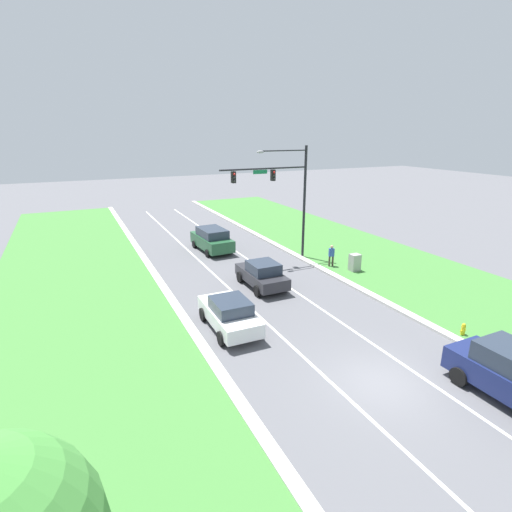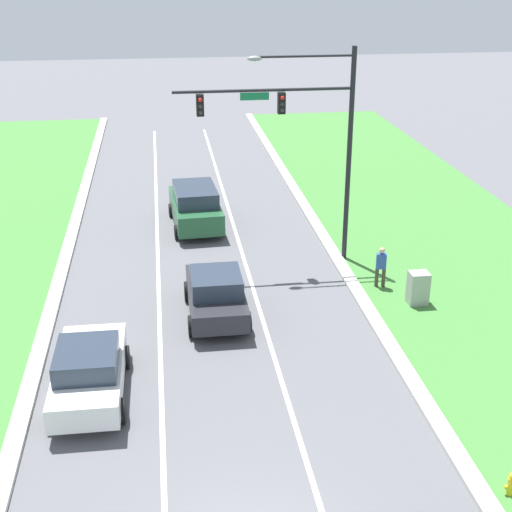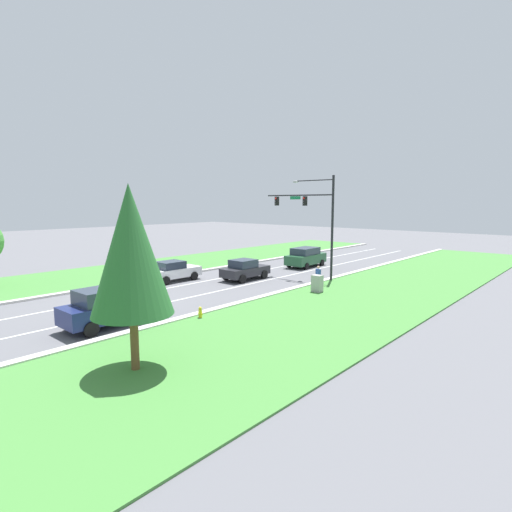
{
  "view_description": "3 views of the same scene",
  "coord_description": "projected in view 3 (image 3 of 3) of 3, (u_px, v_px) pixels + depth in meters",
  "views": [
    {
      "loc": [
        -10.42,
        -10.27,
        9.67
      ],
      "look_at": [
        0.35,
        12.58,
        1.76
      ],
      "focal_mm": 28.0,
      "sensor_mm": 36.0,
      "label": 1
    },
    {
      "loc": [
        -1.45,
        -11.03,
        11.86
      ],
      "look_at": [
        1.95,
        13.68,
        1.26
      ],
      "focal_mm": 50.0,
      "sensor_mm": 36.0,
      "label": 2
    },
    {
      "loc": [
        23.15,
        -12.76,
        6.47
      ],
      "look_at": [
        0.14,
        12.9,
        1.87
      ],
      "focal_mm": 28.0,
      "sensor_mm": 36.0,
      "label": 3
    }
  ],
  "objects": [
    {
      "name": "white_sedan",
      "position": [
        173.0,
        271.0,
        33.11
      ],
      "size": [
        2.14,
        4.61,
        1.69
      ],
      "rotation": [
        0.0,
        0.0,
        -0.01
      ],
      "color": "white",
      "rests_on": "ground_plane"
    },
    {
      "name": "forest_suv",
      "position": [
        306.0,
        257.0,
        40.64
      ],
      "size": [
        2.48,
        5.02,
        1.96
      ],
      "rotation": [
        0.0,
        0.0,
        0.06
      ],
      "color": "#235633",
      "rests_on": "ground_plane"
    },
    {
      "name": "ground_plane",
      "position": [
        120.0,
        304.0,
        25.59
      ],
      "size": [
        160.0,
        160.0,
        0.0
      ],
      "primitive_type": "plane",
      "color": "#5B5B60"
    },
    {
      "name": "pedestrian",
      "position": [
        318.0,
        276.0,
        30.54
      ],
      "size": [
        0.42,
        0.31,
        1.69
      ],
      "rotation": [
        0.0,
        0.0,
        2.87
      ],
      "color": "#42382D",
      "rests_on": "ground_plane"
    },
    {
      "name": "charcoal_sedan",
      "position": [
        245.0,
        269.0,
        33.74
      ],
      "size": [
        2.13,
        4.36,
        1.74
      ],
      "rotation": [
        0.0,
        0.0,
        0.0
      ],
      "color": "#28282D",
      "rests_on": "ground_plane"
    },
    {
      "name": "conifer_near_right_tree",
      "position": [
        131.0,
        250.0,
        14.84
      ],
      "size": [
        3.08,
        3.08,
        7.2
      ],
      "color": "brown",
      "rests_on": "ground_plane"
    },
    {
      "name": "curb_strip_left",
      "position": [
        80.0,
        290.0,
        29.32
      ],
      "size": [
        0.5,
        90.0,
        0.15
      ],
      "color": "beige",
      "rests_on": "ground_plane"
    },
    {
      "name": "utility_cabinet",
      "position": [
        317.0,
        284.0,
        28.81
      ],
      "size": [
        0.7,
        0.6,
        1.3
      ],
      "color": "#9E9E99",
      "rests_on": "ground_plane"
    },
    {
      "name": "fire_hydrant",
      "position": [
        200.0,
        313.0,
        22.35
      ],
      "size": [
        0.34,
        0.2,
        0.7
      ],
      "color": "gold",
      "rests_on": "ground_plane"
    },
    {
      "name": "grass_verge_left",
      "position": [
        52.0,
        282.0,
        32.8
      ],
      "size": [
        10.0,
        90.0,
        0.08
      ],
      "color": "#427F38",
      "rests_on": "ground_plane"
    },
    {
      "name": "traffic_signal_mast",
      "position": [
        313.0,
        212.0,
        33.76
      ],
      "size": [
        6.99,
        0.41,
        8.69
      ],
      "color": "black",
      "rests_on": "ground_plane"
    },
    {
      "name": "curb_strip_right",
      "position": [
        174.0,
        320.0,
        21.84
      ],
      "size": [
        0.5,
        90.0,
        0.15
      ],
      "color": "beige",
      "rests_on": "ground_plane"
    },
    {
      "name": "lane_stripe_inner_left",
      "position": [
        106.0,
        300.0,
        26.78
      ],
      "size": [
        0.14,
        81.0,
        0.01
      ],
      "color": "white",
      "rests_on": "ground_plane"
    },
    {
      "name": "grass_verge_right",
      "position": [
        243.0,
        343.0,
        18.37
      ],
      "size": [
        10.0,
        90.0,
        0.08
      ],
      "color": "#427F38",
      "rests_on": "ground_plane"
    },
    {
      "name": "lane_stripe_inner_right",
      "position": [
        136.0,
        309.0,
        24.4
      ],
      "size": [
        0.14,
        81.0,
        0.01
      ],
      "color": "white",
      "rests_on": "ground_plane"
    },
    {
      "name": "navy_suv",
      "position": [
        107.0,
        306.0,
        20.93
      ],
      "size": [
        2.27,
        4.64,
        2.07
      ],
      "rotation": [
        0.0,
        0.0,
        0.01
      ],
      "color": "navy",
      "rests_on": "ground_plane"
    }
  ]
}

